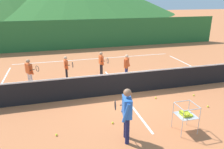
{
  "coord_description": "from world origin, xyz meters",
  "views": [
    {
      "loc": [
        -2.72,
        -8.22,
        3.95
      ],
      "look_at": [
        -0.45,
        0.05,
        0.91
      ],
      "focal_mm": 35.04,
      "sensor_mm": 36.0,
      "label": 1
    }
  ],
  "objects_px": {
    "student_0": "(29,70)",
    "tennis_ball_2": "(156,98)",
    "tennis_ball_1": "(56,135)",
    "tennis_ball_4": "(113,123)",
    "student_2": "(101,61)",
    "ball_cart": "(185,114)",
    "tennis_ball_0": "(208,106)",
    "instructor": "(127,110)",
    "student_1": "(66,66)",
    "student_3": "(127,64)",
    "tennis_net": "(122,83)",
    "tennis_ball_3": "(194,95)"
  },
  "relations": [
    {
      "from": "instructor",
      "to": "tennis_ball_0",
      "type": "height_order",
      "value": "instructor"
    },
    {
      "from": "ball_cart",
      "to": "tennis_ball_1",
      "type": "distance_m",
      "value": 3.96
    },
    {
      "from": "student_3",
      "to": "ball_cart",
      "type": "height_order",
      "value": "student_3"
    },
    {
      "from": "student_0",
      "to": "tennis_ball_1",
      "type": "relative_size",
      "value": 19.19
    },
    {
      "from": "student_3",
      "to": "tennis_ball_3",
      "type": "relative_size",
      "value": 18.81
    },
    {
      "from": "instructor",
      "to": "tennis_ball_2",
      "type": "xyz_separation_m",
      "value": [
        2.08,
        2.3,
        -0.94
      ]
    },
    {
      "from": "tennis_ball_1",
      "to": "tennis_ball_4",
      "type": "height_order",
      "value": "same"
    },
    {
      "from": "ball_cart",
      "to": "tennis_net",
      "type": "bearing_deg",
      "value": 107.41
    },
    {
      "from": "student_1",
      "to": "student_2",
      "type": "xyz_separation_m",
      "value": [
        1.84,
        0.16,
        0.04
      ]
    },
    {
      "from": "student_0",
      "to": "ball_cart",
      "type": "relative_size",
      "value": 1.45
    },
    {
      "from": "student_3",
      "to": "tennis_ball_0",
      "type": "height_order",
      "value": "student_3"
    },
    {
      "from": "instructor",
      "to": "tennis_ball_3",
      "type": "distance_m",
      "value": 4.41
    },
    {
      "from": "student_0",
      "to": "student_3",
      "type": "xyz_separation_m",
      "value": [
        4.63,
        -0.26,
        -0.02
      ]
    },
    {
      "from": "tennis_net",
      "to": "tennis_ball_3",
      "type": "distance_m",
      "value": 3.07
    },
    {
      "from": "student_2",
      "to": "tennis_ball_1",
      "type": "bearing_deg",
      "value": -116.86
    },
    {
      "from": "student_3",
      "to": "tennis_ball_2",
      "type": "distance_m",
      "value": 2.67
    },
    {
      "from": "tennis_ball_0",
      "to": "instructor",
      "type": "bearing_deg",
      "value": -163.4
    },
    {
      "from": "student_0",
      "to": "tennis_ball_2",
      "type": "height_order",
      "value": "student_0"
    },
    {
      "from": "tennis_ball_2",
      "to": "student_0",
      "type": "bearing_deg",
      "value": 151.09
    },
    {
      "from": "instructor",
      "to": "tennis_ball_0",
      "type": "xyz_separation_m",
      "value": [
        3.66,
        1.09,
        -0.94
      ]
    },
    {
      "from": "ball_cart",
      "to": "tennis_ball_1",
      "type": "relative_size",
      "value": 13.22
    },
    {
      "from": "student_1",
      "to": "student_3",
      "type": "distance_m",
      "value": 3.02
    },
    {
      "from": "student_1",
      "to": "tennis_ball_2",
      "type": "height_order",
      "value": "student_1"
    },
    {
      "from": "student_2",
      "to": "tennis_ball_4",
      "type": "distance_m",
      "value": 4.92
    },
    {
      "from": "instructor",
      "to": "ball_cart",
      "type": "relative_size",
      "value": 1.81
    },
    {
      "from": "instructor",
      "to": "tennis_ball_2",
      "type": "distance_m",
      "value": 3.24
    },
    {
      "from": "student_2",
      "to": "tennis_ball_4",
      "type": "xyz_separation_m",
      "value": [
        -0.72,
        -4.81,
        -0.72
      ]
    },
    {
      "from": "tennis_ball_1",
      "to": "tennis_ball_4",
      "type": "bearing_deg",
      "value": 6.09
    },
    {
      "from": "student_2",
      "to": "tennis_ball_4",
      "type": "bearing_deg",
      "value": -98.51
    },
    {
      "from": "ball_cart",
      "to": "tennis_ball_1",
      "type": "bearing_deg",
      "value": 168.48
    },
    {
      "from": "student_2",
      "to": "student_3",
      "type": "relative_size",
      "value": 0.99
    },
    {
      "from": "student_0",
      "to": "ball_cart",
      "type": "distance_m",
      "value": 7.06
    },
    {
      "from": "tennis_ball_0",
      "to": "tennis_ball_2",
      "type": "xyz_separation_m",
      "value": [
        -1.58,
        1.21,
        0.0
      ]
    },
    {
      "from": "student_0",
      "to": "tennis_ball_2",
      "type": "relative_size",
      "value": 19.19
    },
    {
      "from": "student_3",
      "to": "tennis_ball_3",
      "type": "bearing_deg",
      "value": -52.5
    },
    {
      "from": "student_1",
      "to": "student_3",
      "type": "relative_size",
      "value": 0.93
    },
    {
      "from": "tennis_ball_1",
      "to": "student_2",
      "type": "bearing_deg",
      "value": 63.14
    },
    {
      "from": "tennis_ball_0",
      "to": "tennis_ball_4",
      "type": "xyz_separation_m",
      "value": [
        -3.8,
        -0.15,
        0.0
      ]
    },
    {
      "from": "instructor",
      "to": "student_3",
      "type": "bearing_deg",
      "value": 70.99
    },
    {
      "from": "ball_cart",
      "to": "instructor",
      "type": "bearing_deg",
      "value": 178.86
    },
    {
      "from": "instructor",
      "to": "tennis_ball_1",
      "type": "relative_size",
      "value": 23.93
    },
    {
      "from": "instructor",
      "to": "student_0",
      "type": "height_order",
      "value": "instructor"
    },
    {
      "from": "student_0",
      "to": "ball_cart",
      "type": "bearing_deg",
      "value": -46.55
    },
    {
      "from": "ball_cart",
      "to": "tennis_ball_0",
      "type": "distance_m",
      "value": 2.17
    },
    {
      "from": "student_1",
      "to": "student_2",
      "type": "bearing_deg",
      "value": 4.94
    },
    {
      "from": "student_2",
      "to": "ball_cart",
      "type": "xyz_separation_m",
      "value": [
        1.31,
        -5.79,
        -0.17
      ]
    },
    {
      "from": "tennis_ball_1",
      "to": "ball_cart",
      "type": "bearing_deg",
      "value": -11.52
    },
    {
      "from": "student_0",
      "to": "tennis_ball_3",
      "type": "relative_size",
      "value": 19.19
    },
    {
      "from": "tennis_ball_1",
      "to": "tennis_ball_3",
      "type": "height_order",
      "value": "same"
    },
    {
      "from": "tennis_ball_1",
      "to": "tennis_ball_0",
      "type": "bearing_deg",
      "value": 3.52
    }
  ]
}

